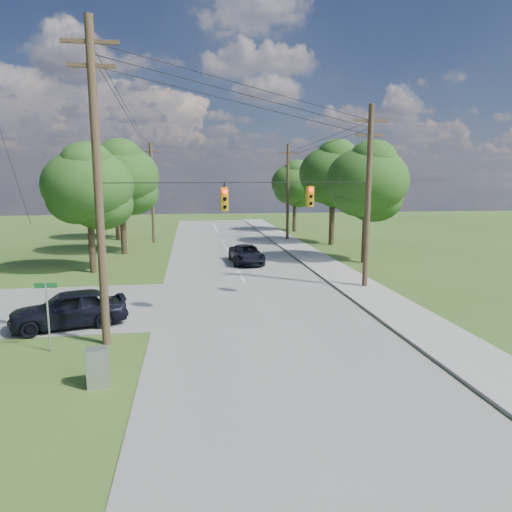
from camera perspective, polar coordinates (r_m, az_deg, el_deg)
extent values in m
plane|color=#34531B|center=(18.39, -3.86, -10.60)|extent=(140.00, 140.00, 0.00)
cube|color=gray|center=(23.33, 0.13, -6.17)|extent=(10.00, 100.00, 0.03)
cube|color=#A39F98|center=(25.15, 15.48, -5.26)|extent=(2.60, 100.00, 0.12)
cylinder|color=brown|center=(17.95, -19.13, 7.98)|extent=(0.32, 0.32, 12.00)
cube|color=brown|center=(18.58, -20.06, 23.89)|extent=(2.00, 0.12, 0.14)
cube|color=brown|center=(18.39, -19.91, 21.48)|extent=(1.70, 0.12, 0.14)
cylinder|color=brown|center=(27.22, 13.82, 6.97)|extent=(0.32, 0.32, 10.50)
cube|color=brown|center=(27.40, 14.19, 16.09)|extent=(2.00, 0.12, 0.14)
cube|color=brown|center=(27.31, 14.12, 14.43)|extent=(1.70, 0.12, 0.14)
cylinder|color=brown|center=(48.33, 3.98, 7.89)|extent=(0.32, 0.32, 10.00)
cube|color=brown|center=(48.39, 4.04, 12.75)|extent=(2.00, 0.12, 0.14)
cylinder|color=brown|center=(47.40, -12.83, 7.65)|extent=(0.32, 0.32, 10.00)
cube|color=brown|center=(47.47, -13.02, 12.60)|extent=(2.00, 0.12, 0.14)
cylinder|color=black|center=(22.08, 0.87, 20.02)|extent=(13.52, 7.63, 1.53)
cylinder|color=black|center=(22.01, 0.86, 19.00)|extent=(13.52, 7.63, 1.53)
cylinder|color=black|center=(21.95, 0.86, 17.97)|extent=(13.52, 7.63, 1.53)
cylinder|color=black|center=(37.75, 7.67, 14.01)|extent=(0.03, 22.00, 0.53)
cylinder|color=black|center=(32.85, -14.91, 15.79)|extent=(0.43, 29.60, 2.03)
cylinder|color=black|center=(37.72, 7.66, 13.40)|extent=(0.03, 22.00, 0.53)
cylinder|color=black|center=(32.81, -14.88, 15.10)|extent=(0.43, 29.60, 2.03)
cylinder|color=black|center=(21.70, 0.84, 9.19)|extent=(13.52, 7.63, 0.04)
cube|color=#E29F0D|center=(20.32, -3.95, 7.11)|extent=(0.32, 0.22, 1.05)
sphere|color=#FF0C05|center=(20.17, -3.93, 8.08)|extent=(0.17, 0.17, 0.17)
cube|color=#E29F0D|center=(20.56, -4.00, 7.13)|extent=(0.32, 0.22, 1.05)
sphere|color=#FF0C05|center=(20.69, -4.04, 8.12)|extent=(0.17, 0.17, 0.17)
cube|color=#E29F0D|center=(23.65, 6.82, 7.39)|extent=(0.32, 0.22, 1.05)
sphere|color=#FF0C05|center=(23.51, 6.93, 8.23)|extent=(0.17, 0.17, 0.17)
cube|color=#E29F0D|center=(23.88, 6.67, 7.41)|extent=(0.32, 0.22, 1.05)
sphere|color=#FF0C05|center=(24.01, 6.60, 8.26)|extent=(0.17, 0.17, 0.17)
cylinder|color=#423221|center=(33.27, -19.80, 0.73)|extent=(0.45, 0.45, 3.15)
ellipsoid|color=#1F4916|center=(32.94, -20.23, 8.25)|extent=(6.00, 6.00, 4.92)
cylinder|color=#423221|center=(40.90, -16.23, 2.69)|extent=(0.50, 0.50, 3.50)
ellipsoid|color=#1F4916|center=(40.65, -16.55, 9.49)|extent=(6.40, 6.40, 5.25)
cylinder|color=#423221|center=(51.04, -16.92, 3.83)|extent=(0.48, 0.47, 3.32)
ellipsoid|color=#1F4916|center=(50.83, -17.17, 9.01)|extent=(6.00, 6.00, 4.92)
cylinder|color=#423221|center=(36.08, 13.44, 1.81)|extent=(0.48, 0.48, 3.32)
ellipsoid|color=#1F4916|center=(35.78, 13.73, 9.14)|extent=(6.20, 6.20, 5.08)
cylinder|color=#423221|center=(45.59, 9.43, 3.71)|extent=(0.52, 0.52, 3.67)
ellipsoid|color=#1F4916|center=(45.37, 9.61, 10.12)|extent=(6.60, 6.60, 5.41)
cylinder|color=#423221|center=(56.88, 4.81, 4.66)|extent=(0.45, 0.45, 3.15)
ellipsoid|color=#1F4916|center=(56.69, 4.88, 9.06)|extent=(5.80, 5.80, 4.76)
imported|color=black|center=(21.33, -22.30, -6.08)|extent=(5.13, 3.17, 1.63)
imported|color=black|center=(34.78, -1.20, 0.22)|extent=(2.45, 5.05, 1.38)
cube|color=#96999B|center=(15.23, -19.19, -13.04)|extent=(0.76, 0.62, 1.22)
cylinder|color=#96999B|center=(18.58, -24.54, -7.00)|extent=(0.06, 0.06, 2.62)
cube|color=#135325|center=(18.30, -24.80, -3.37)|extent=(0.79, 0.04, 0.19)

